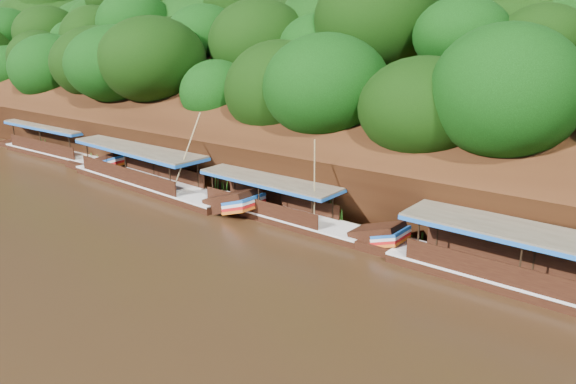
# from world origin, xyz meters

# --- Properties ---
(ground) EXTENTS (160.00, 160.00, 0.00)m
(ground) POSITION_xyz_m (0.00, 0.00, 0.00)
(ground) COLOR black
(ground) RESTS_ON ground
(riverbank) EXTENTS (120.00, 30.06, 19.40)m
(riverbank) POSITION_xyz_m (-0.01, 22.73, 1.89)
(riverbank) COLOR black
(riverbank) RESTS_ON ground
(boat_0) EXTENTS (16.31, 3.06, 7.41)m
(boat_0) POSITION_xyz_m (14.76, 7.04, 0.60)
(boat_0) COLOR black
(boat_0) RESTS_ON ground
(boat_1) EXTENTS (13.61, 2.77, 5.67)m
(boat_1) POSITION_xyz_m (0.14, 7.77, 0.53)
(boat_1) COLOR black
(boat_1) RESTS_ON ground
(boat_2) EXTENTS (17.40, 3.67, 6.12)m
(boat_2) POSITION_xyz_m (-10.61, 7.45, 0.61)
(boat_2) COLOR black
(boat_2) RESTS_ON ground
(boat_3) EXTENTS (14.94, 2.78, 3.17)m
(boat_3) POSITION_xyz_m (-23.66, 9.01, 0.60)
(boat_3) COLOR black
(boat_3) RESTS_ON ground
(reeds) EXTENTS (49.97, 2.25, 2.28)m
(reeds) POSITION_xyz_m (-3.12, 9.72, 0.91)
(reeds) COLOR #2C6619
(reeds) RESTS_ON ground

